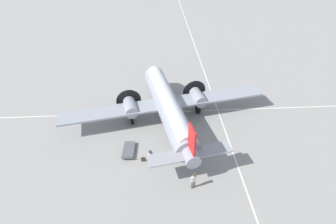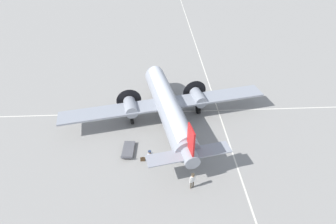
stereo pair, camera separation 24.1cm
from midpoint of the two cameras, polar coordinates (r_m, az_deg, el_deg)
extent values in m
plane|color=gray|center=(29.65, -0.23, -2.46)|extent=(300.00, 300.00, 0.00)
cube|color=silver|center=(31.33, -0.45, 0.02)|extent=(120.00, 0.16, 0.01)
cube|color=silver|center=(30.53, 11.39, -1.98)|extent=(0.16, 120.00, 0.01)
cylinder|color=#9399A3|center=(28.24, -0.25, 1.19)|extent=(5.18, 14.44, 2.45)
cylinder|color=silver|center=(27.85, -0.25, 2.32)|extent=(4.32, 13.62, 1.71)
sphere|color=#9399A3|center=(34.13, -3.26, 7.94)|extent=(2.33, 2.33, 2.33)
cylinder|color=#9399A3|center=(22.96, 4.24, -8.63)|extent=(1.86, 2.99, 1.35)
cube|color=red|center=(21.42, 4.88, -6.37)|extent=(0.44, 1.56, 2.81)
cube|color=#9399A3|center=(22.65, 4.53, -9.01)|extent=(7.50, 2.80, 0.10)
cube|color=#9399A3|center=(29.24, -0.75, 1.85)|extent=(23.03, 6.71, 0.20)
cylinder|color=#9399A3|center=(28.92, -8.42, 1.01)|extent=(1.79, 2.65, 1.35)
cylinder|color=black|center=(30.02, -8.77, 2.45)|extent=(2.78, 0.59, 2.83)
sphere|color=black|center=(30.12, -8.80, 2.58)|extent=(0.47, 0.47, 0.47)
cylinder|color=#9399A3|center=(30.42, 6.32, 3.20)|extent=(1.79, 2.65, 1.35)
cylinder|color=black|center=(31.46, 5.50, 4.50)|extent=(2.78, 0.59, 2.83)
sphere|color=black|center=(31.56, 5.42, 4.62)|extent=(0.47, 0.47, 0.47)
cylinder|color=#4C4C51|center=(29.33, -8.18, -0.86)|extent=(0.18, 0.18, 0.95)
cylinder|color=black|center=(29.61, -8.10, -1.59)|extent=(0.51, 1.14, 1.10)
cylinder|color=#4C4C51|center=(30.80, 6.35, 1.38)|extent=(0.18, 0.18, 0.95)
cylinder|color=black|center=(31.08, 6.29, 0.67)|extent=(0.51, 1.14, 1.10)
cylinder|color=#4C4C51|center=(33.59, -2.61, 4.40)|extent=(0.14, 0.14, 0.87)
cylinder|color=black|center=(33.82, -2.59, 3.78)|extent=(0.31, 0.72, 0.70)
cylinder|color=#473D2D|center=(23.25, 4.94, -15.52)|extent=(0.12, 0.12, 0.83)
cylinder|color=#473D2D|center=(23.35, 5.43, -15.26)|extent=(0.12, 0.12, 0.83)
cube|color=white|center=(22.74, 5.29, -14.27)|extent=(0.44, 0.36, 0.62)
sphere|color=#8C6647|center=(22.39, 5.35, -13.55)|extent=(0.28, 0.28, 0.28)
cylinder|color=white|center=(22.66, 4.77, -14.59)|extent=(0.10, 0.10, 0.59)
cylinder|color=white|center=(22.86, 5.79, -14.05)|extent=(0.10, 0.10, 0.59)
cube|color=black|center=(22.73, 5.14, -13.99)|extent=(0.05, 0.03, 0.40)
cylinder|color=#473D2D|center=(22.30, 5.37, -13.36)|extent=(0.39, 0.39, 0.07)
cylinder|color=navy|center=(24.90, -4.27, -10.80)|extent=(0.12, 0.12, 0.84)
cylinder|color=navy|center=(24.99, -3.80, -10.56)|extent=(0.12, 0.12, 0.84)
cube|color=silver|center=(24.41, -4.11, -9.52)|extent=(0.44, 0.38, 0.63)
sphere|color=#8C6647|center=(24.09, -4.15, -8.78)|extent=(0.28, 0.28, 0.28)
cylinder|color=silver|center=(24.35, -4.60, -9.82)|extent=(0.10, 0.10, 0.60)
cylinder|color=silver|center=(24.52, -3.61, -9.33)|extent=(0.10, 0.10, 0.60)
cube|color=maroon|center=(24.42, -4.25, -9.26)|extent=(0.05, 0.03, 0.40)
cylinder|color=navy|center=(24.00, -4.17, -8.58)|extent=(0.40, 0.40, 0.07)
cube|color=#47331E|center=(25.44, -5.66, -10.24)|extent=(0.45, 0.12, 0.45)
cube|color=#312315|center=(25.25, -5.70, -9.85)|extent=(0.16, 0.09, 0.02)
cube|color=#56565B|center=(26.42, -8.82, -8.11)|extent=(1.26, 2.47, 0.04)
cube|color=#56565B|center=(25.44, -9.23, -9.59)|extent=(1.10, 0.11, 0.04)
cylinder|color=#56565B|center=(25.61, -10.36, -9.72)|extent=(0.04, 0.04, 0.22)
cylinder|color=#56565B|center=(25.44, -8.03, -9.80)|extent=(0.04, 0.04, 0.22)
cylinder|color=black|center=(27.24, -9.46, -6.97)|extent=(0.08, 0.28, 0.28)
cylinder|color=black|center=(27.11, -7.61, -7.02)|extent=(0.08, 0.28, 0.28)
cylinder|color=black|center=(25.98, -10.03, -9.75)|extent=(0.08, 0.28, 0.28)
cylinder|color=black|center=(25.84, -8.08, -9.82)|extent=(0.08, 0.28, 0.28)
camera|label=1|loc=(0.12, -90.24, -0.18)|focal=28.00mm
camera|label=2|loc=(0.12, 89.76, 0.18)|focal=28.00mm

